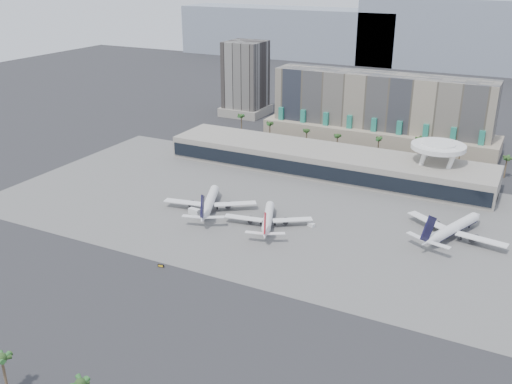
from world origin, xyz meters
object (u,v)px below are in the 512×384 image
at_px(airliner_centre, 268,218).
at_px(service_vehicle_a, 194,211).
at_px(service_vehicle_b, 311,225).
at_px(airliner_right, 453,229).
at_px(taxiway_sign, 161,266).
at_px(airliner_left, 209,202).

distance_m(airliner_centre, service_vehicle_a, 34.18).
relative_size(airliner_centre, service_vehicle_b, 12.00).
xyz_separation_m(airliner_centre, airliner_right, (70.72, 23.48, 0.54)).
bearing_deg(airliner_centre, service_vehicle_b, 2.21).
bearing_deg(service_vehicle_a, taxiway_sign, -65.84).
bearing_deg(service_vehicle_b, service_vehicle_a, -146.72).
distance_m(airliner_centre, airliner_right, 74.52).
bearing_deg(airliner_right, service_vehicle_b, -142.18).
height_order(airliner_left, taxiway_sign, airliner_left).
bearing_deg(taxiway_sign, airliner_left, 91.39).
distance_m(airliner_centre, service_vehicle_b, 18.36).
height_order(airliner_centre, taxiway_sign, airliner_centre).
relative_size(airliner_right, service_vehicle_b, 13.98).
bearing_deg(airliner_left, airliner_right, -11.02).
bearing_deg(airliner_right, taxiway_sign, -119.73).
bearing_deg(service_vehicle_a, airliner_centre, 12.71).
xyz_separation_m(airliner_right, taxiway_sign, (-89.84, -72.76, -3.36)).
bearing_deg(taxiway_sign, airliner_centre, 58.18).
relative_size(airliner_left, service_vehicle_b, 13.32).
bearing_deg(airliner_centre, airliner_left, 152.86).
height_order(service_vehicle_a, service_vehicle_b, service_vehicle_a).
height_order(airliner_centre, service_vehicle_a, airliner_centre).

